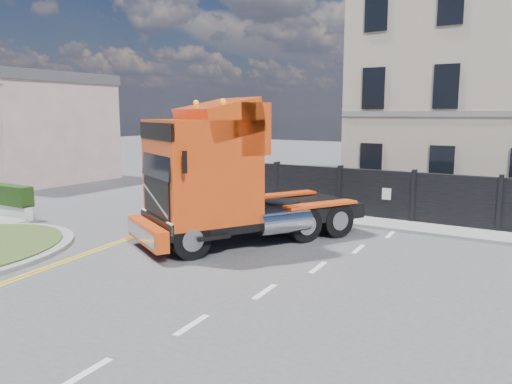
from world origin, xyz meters
The scene contains 6 objects.
ground centered at (0.00, 0.00, 0.00)m, with size 120.00×120.00×0.00m, color #424244.
seaside_bldg_pink centered at (-20.00, 9.00, 3.00)m, with size 8.00×8.00×6.00m, color beige.
hoarding_fence centered at (6.55, 9.00, 1.00)m, with size 18.80×0.25×2.00m.
georgian_building centered at (6.00, 16.50, 5.77)m, with size 12.30×10.30×12.80m.
pavement_far centered at (6.00, 8.10, 0.06)m, with size 20.00×1.60×0.12m, color gray.
truck centered at (-0.57, 2.82, 2.04)m, with size 6.11×8.00×4.54m.
Camera 1 is at (8.76, -10.21, 4.23)m, focal length 35.00 mm.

